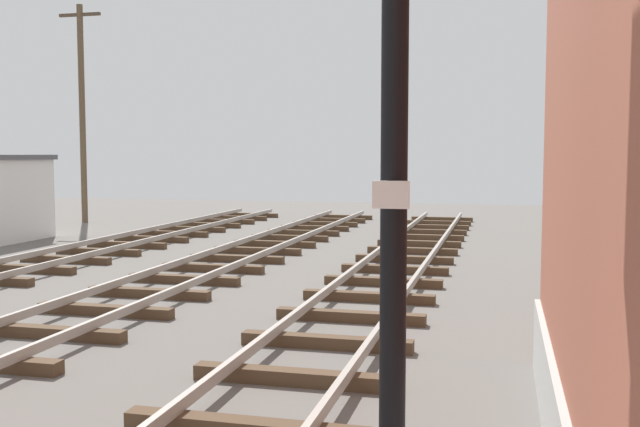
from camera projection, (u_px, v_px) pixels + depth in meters
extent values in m
cube|color=#4C3826|center=(293.00, 377.00, 8.87)|extent=(2.50, 0.24, 0.18)
cube|color=#4C3826|center=(326.00, 342.00, 10.53)|extent=(2.50, 0.24, 0.18)
cube|color=#4C3826|center=(350.00, 317.00, 12.18)|extent=(2.50, 0.24, 0.18)
cube|color=#4C3826|center=(369.00, 297.00, 13.84)|extent=(2.50, 0.24, 0.18)
cube|color=#4C3826|center=(383.00, 282.00, 15.49)|extent=(2.50, 0.24, 0.18)
cube|color=#4C3826|center=(395.00, 270.00, 17.15)|extent=(2.50, 0.24, 0.18)
cube|color=#4C3826|center=(404.00, 259.00, 18.80)|extent=(2.50, 0.24, 0.18)
cube|color=#4C3826|center=(412.00, 251.00, 20.46)|extent=(2.50, 0.24, 0.18)
cube|color=#4C3826|center=(419.00, 244.00, 22.11)|extent=(2.50, 0.24, 0.18)
cube|color=#4C3826|center=(425.00, 237.00, 23.77)|extent=(2.50, 0.24, 0.18)
cube|color=#4C3826|center=(430.00, 232.00, 25.42)|extent=(2.50, 0.24, 0.18)
cube|color=#4C3826|center=(434.00, 227.00, 27.08)|extent=(2.50, 0.24, 0.18)
cube|color=#4C3826|center=(438.00, 223.00, 28.73)|extent=(2.50, 0.24, 0.18)
cube|color=#4C3826|center=(442.00, 219.00, 30.39)|extent=(2.50, 0.24, 0.18)
cube|color=#4C3826|center=(49.00, 333.00, 11.09)|extent=(2.50, 0.24, 0.18)
cube|color=#4C3826|center=(105.00, 310.00, 12.66)|extent=(2.50, 0.24, 0.18)
cube|color=#4C3826|center=(149.00, 293.00, 14.22)|extent=(2.50, 0.24, 0.18)
cube|color=#4C3826|center=(184.00, 279.00, 15.79)|extent=(2.50, 0.24, 0.18)
cube|color=#4C3826|center=(213.00, 268.00, 17.35)|extent=(2.50, 0.24, 0.18)
cube|color=#4C3826|center=(237.00, 259.00, 18.92)|extent=(2.50, 0.24, 0.18)
cube|color=#4C3826|center=(257.00, 251.00, 20.49)|extent=(2.50, 0.24, 0.18)
cube|color=#4C3826|center=(275.00, 244.00, 22.05)|extent=(2.50, 0.24, 0.18)
cube|color=#4C3826|center=(290.00, 238.00, 23.62)|extent=(2.50, 0.24, 0.18)
cube|color=#4C3826|center=(303.00, 233.00, 25.18)|extent=(2.50, 0.24, 0.18)
cube|color=#4C3826|center=(315.00, 228.00, 26.75)|extent=(2.50, 0.24, 0.18)
cube|color=#4C3826|center=(325.00, 224.00, 28.32)|extent=(2.50, 0.24, 0.18)
cube|color=#4C3826|center=(335.00, 220.00, 29.88)|extent=(2.50, 0.24, 0.18)
cube|color=#4C3826|center=(343.00, 217.00, 31.45)|extent=(2.50, 0.24, 0.18)
cube|color=#4C3826|center=(27.00, 269.00, 17.23)|extent=(2.50, 0.24, 0.18)
cube|color=#4C3826|center=(65.00, 260.00, 18.76)|extent=(2.50, 0.24, 0.18)
cube|color=#4C3826|center=(98.00, 252.00, 20.28)|extent=(2.50, 0.24, 0.18)
cube|color=#4C3826|center=(127.00, 245.00, 21.81)|extent=(2.50, 0.24, 0.18)
cube|color=#4C3826|center=(151.00, 239.00, 23.33)|extent=(2.50, 0.24, 0.18)
cube|color=#4C3826|center=(173.00, 234.00, 24.86)|extent=(2.50, 0.24, 0.18)
cube|color=#4C3826|center=(192.00, 229.00, 26.38)|extent=(2.50, 0.24, 0.18)
cube|color=#4C3826|center=(209.00, 225.00, 27.91)|extent=(2.50, 0.24, 0.18)
cube|color=#4C3826|center=(224.00, 221.00, 29.43)|extent=(2.50, 0.24, 0.18)
cube|color=#4C3826|center=(238.00, 218.00, 30.96)|extent=(2.50, 0.24, 0.18)
cube|color=#4C3826|center=(250.00, 215.00, 32.48)|extent=(2.50, 0.24, 0.18)
cylinder|color=black|center=(394.00, 228.00, 4.89)|extent=(0.18, 0.18, 4.58)
cube|color=white|center=(391.00, 195.00, 4.73)|extent=(0.24, 0.03, 0.18)
cylinder|color=brown|center=(82.00, 115.00, 29.59)|extent=(0.24, 0.24, 8.73)
cube|color=#4C3D2D|center=(80.00, 15.00, 29.27)|extent=(1.80, 0.12, 0.12)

